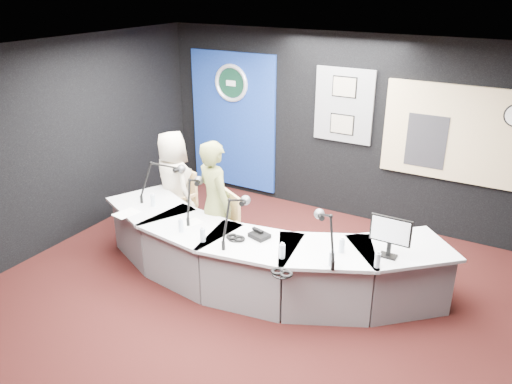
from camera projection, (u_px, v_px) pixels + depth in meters
The scene contains 30 objects.
ground at pixel (236, 306), 5.92m from camera, with size 6.00×6.00×0.00m, color black.
ceiling at pixel (232, 59), 4.83m from camera, with size 6.00×6.00×0.02m, color silver.
wall_back at pixel (340, 128), 7.77m from camera, with size 6.00×0.02×2.80m, color black.
wall_left at pixel (42, 150), 6.76m from camera, with size 0.02×6.00×2.80m, color black.
broadcast_desk at pixel (256, 256), 6.24m from camera, with size 4.50×1.90×0.75m, color #BBBDC0, non-canonical shape.
backdrop_panel at pixel (233, 121), 8.68m from camera, with size 1.60×0.05×2.30m, color navy.
agency_seal at pixel (231, 83), 8.40m from camera, with size 0.63×0.63×0.07m, color silver.
seal_center at pixel (231, 83), 8.40m from camera, with size 0.48×0.48×0.01m, color black.
pinboard at pixel (344, 106), 7.59m from camera, with size 0.90×0.04×1.10m, color slate.
framed_photo_upper at pixel (344, 87), 7.46m from camera, with size 0.34×0.02×0.27m, color gray.
framed_photo_lower at pixel (342, 124), 7.67m from camera, with size 0.34×0.02×0.27m, color gray.
booth_window_frame at pixel (462, 135), 6.88m from camera, with size 2.12×0.06×1.32m, color tan.
booth_glow at pixel (462, 135), 6.88m from camera, with size 2.00×0.02×1.20m, color #FFE6A1.
equipment_rack at pixel (426, 141), 7.13m from camera, with size 0.55×0.02×0.75m, color black.
armchair_left at pixel (175, 206), 7.44m from camera, with size 0.50×0.50×0.89m, color tan, non-canonical shape.
armchair_right at pixel (216, 226), 6.65m from camera, with size 0.60×0.60×1.06m, color tan, non-canonical shape.
draped_jacket at pixel (180, 188), 7.60m from camera, with size 0.50×0.10×0.70m, color slate.
person_man at pixel (174, 184), 7.31m from camera, with size 0.76×0.50×1.56m, color beige.
person_woman at pixel (215, 204), 6.52m from camera, with size 0.61×0.40×1.68m, color olive.
computer_monitor at pixel (391, 230), 5.36m from camera, with size 0.39×0.02×0.27m, color black.
desk_phone at pixel (259, 236), 5.88m from camera, with size 0.21×0.17×0.05m, color black.
headphones_near at pixel (282, 273), 5.15m from camera, with size 0.22×0.22×0.04m, color black.
headphones_far at pixel (236, 238), 5.84m from camera, with size 0.20×0.20×0.03m, color black.
paper_stack at pixel (126, 213), 6.48m from camera, with size 0.22×0.31×0.00m, color white.
notepad at pixel (191, 223), 6.23m from camera, with size 0.19×0.27×0.00m, color white.
boom_mic_a at pixel (161, 177), 6.84m from camera, with size 0.36×0.69×0.60m, color black, non-canonical shape.
boom_mic_b at pixel (193, 193), 6.33m from camera, with size 0.36×0.69×0.60m, color black, non-canonical shape.
boom_mic_c at pixel (235, 214), 5.77m from camera, with size 0.20×0.73×0.60m, color black, non-canonical shape.
boom_mic_d at pixel (326, 230), 5.41m from camera, with size 0.50×0.61×0.60m, color black, non-canonical shape.
water_bottles at pixel (244, 232), 5.82m from camera, with size 3.07×0.61×0.18m, color silver, non-canonical shape.
Camera 1 is at (2.67, -4.17, 3.52)m, focal length 36.00 mm.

